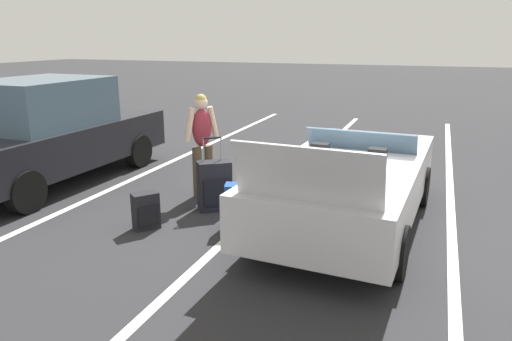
# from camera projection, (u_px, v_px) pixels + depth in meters

# --- Properties ---
(ground_plane) EXTENTS (80.00, 80.00, 0.00)m
(ground_plane) POSITION_uv_depth(u_px,v_px,m) (348.00, 225.00, 6.60)
(ground_plane) COLOR #28282B
(lot_line_near) EXTENTS (18.00, 0.12, 0.01)m
(lot_line_near) POSITION_uv_depth(u_px,v_px,m) (452.00, 239.00, 6.14)
(lot_line_near) COLOR silver
(lot_line_near) RESTS_ON ground_plane
(lot_line_mid) EXTENTS (18.00, 0.12, 0.01)m
(lot_line_mid) POSITION_uv_depth(u_px,v_px,m) (255.00, 213.00, 7.06)
(lot_line_mid) COLOR silver
(lot_line_mid) RESTS_ON ground_plane
(lot_line_far) EXTENTS (18.00, 0.12, 0.01)m
(lot_line_far) POSITION_uv_depth(u_px,v_px,m) (104.00, 192.00, 7.98)
(lot_line_far) COLOR silver
(lot_line_far) RESTS_ON ground_plane
(convertible_car) EXTENTS (4.23, 2.01, 1.53)m
(convertible_car) POSITION_uv_depth(u_px,v_px,m) (353.00, 180.00, 6.61)
(convertible_car) COLOR silver
(convertible_car) RESTS_ON ground_plane
(suitcase_large_black) EXTENTS (0.52, 0.55, 1.09)m
(suitcase_large_black) POSITION_uv_depth(u_px,v_px,m) (214.00, 186.00, 7.10)
(suitcase_large_black) COLOR black
(suitcase_large_black) RESTS_ON ground_plane
(suitcase_medium_bright) EXTENTS (0.35, 0.45, 0.62)m
(suitcase_medium_bright) POSITION_uv_depth(u_px,v_px,m) (240.00, 206.00, 6.41)
(suitcase_medium_bright) COLOR #1E479E
(suitcase_medium_bright) RESTS_ON ground_plane
(suitcase_small_carryon) EXTENTS (0.39, 0.37, 0.50)m
(suitcase_small_carryon) POSITION_uv_depth(u_px,v_px,m) (146.00, 211.00, 6.42)
(suitcase_small_carryon) COLOR black
(suitcase_small_carryon) RESTS_ON ground_plane
(traveler_person) EXTENTS (0.54, 0.42, 1.65)m
(traveler_person) POSITION_uv_depth(u_px,v_px,m) (202.00, 140.00, 7.59)
(traveler_person) COLOR #4C3F2D
(traveler_person) RESTS_ON ground_plane
(parked_sedan_near) EXTENTS (4.53, 1.94, 1.82)m
(parked_sedan_near) POSITION_uv_depth(u_px,v_px,m) (48.00, 133.00, 8.34)
(parked_sedan_near) COLOR black
(parked_sedan_near) RESTS_ON ground_plane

